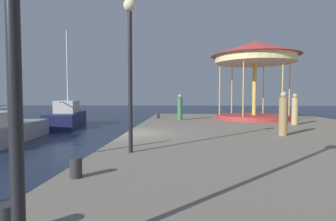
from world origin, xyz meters
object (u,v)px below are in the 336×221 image
object	(u,v)px
carousel	(255,61)
person_mid_promenade	(180,108)
sailboat_navy	(67,116)
lamp_post_mid_promenade	(130,48)
sailboat_grey	(3,130)
person_far_corner	(295,110)
person_by_the_water	(283,115)
bollard_center	(158,116)
bollard_north	(76,168)

from	to	relation	value
carousel	person_mid_promenade	bearing A→B (deg)	-168.93
sailboat_navy	lamp_post_mid_promenade	bearing A→B (deg)	-59.86
sailboat_grey	person_mid_promenade	bearing A→B (deg)	28.71
lamp_post_mid_promenade	person_far_corner	world-z (taller)	lamp_post_mid_promenade
person_far_corner	person_mid_promenade	bearing A→B (deg)	157.70
lamp_post_mid_promenade	person_by_the_water	size ratio (longest dim) A/B	2.40
sailboat_grey	carousel	xyz separation A→B (m)	(14.38, 6.03, 4.25)
carousel	sailboat_grey	bearing A→B (deg)	-157.23
sailboat_grey	carousel	size ratio (longest dim) A/B	1.17
sailboat_grey	lamp_post_mid_promenade	distance (m)	10.35
person_mid_promenade	bollard_center	bearing A→B (deg)	141.68
bollard_center	sailboat_navy	bearing A→B (deg)	167.95
carousel	bollard_center	size ratio (longest dim) A/B	15.35
sailboat_navy	carousel	xyz separation A→B (m)	(14.45, -1.89, 4.11)
sailboat_grey	lamp_post_mid_promenade	bearing A→B (deg)	-36.46
sailboat_navy	lamp_post_mid_promenade	xyz separation A→B (m)	(8.00, -13.79, 2.98)
sailboat_navy	bollard_north	world-z (taller)	sailboat_navy
carousel	person_mid_promenade	distance (m)	6.26
bollard_center	person_far_corner	bearing A→B (deg)	-25.91
lamp_post_mid_promenade	person_far_corner	xyz separation A→B (m)	(7.79, 8.18, -2.14)
sailboat_grey	person_by_the_water	bearing A→B (deg)	-8.92
carousel	bollard_north	xyz separation A→B (m)	(-7.04, -14.39, -3.90)
bollard_center	bollard_north	bearing A→B (deg)	-90.70
bollard_north	person_far_corner	distance (m)	13.59
sailboat_navy	person_mid_promenade	world-z (taller)	sailboat_navy
lamp_post_mid_promenade	person_by_the_water	distance (m)	7.06
sailboat_navy	sailboat_grey	bearing A→B (deg)	-89.49
person_by_the_water	sailboat_navy	bearing A→B (deg)	143.54
carousel	person_far_corner	world-z (taller)	carousel
bollard_north	bollard_center	distance (m)	14.66
sailboat_navy	person_far_corner	bearing A→B (deg)	-19.55
sailboat_grey	person_far_corner	distance (m)	15.93
bollard_north	lamp_post_mid_promenade	bearing A→B (deg)	76.52
carousel	person_by_the_water	bearing A→B (deg)	-95.95
sailboat_grey	person_mid_promenade	size ratio (longest dim) A/B	4.10
person_far_corner	bollard_north	bearing A→B (deg)	-128.18
person_far_corner	person_by_the_water	distance (m)	4.95
bollard_north	person_by_the_water	size ratio (longest dim) A/B	0.22
sailboat_grey	bollard_center	xyz separation A→B (m)	(7.51, 6.31, 0.35)
lamp_post_mid_promenade	person_far_corner	bearing A→B (deg)	46.37
sailboat_navy	person_mid_promenade	xyz separation A→B (m)	(9.22, -2.91, 0.84)
sailboat_navy	person_by_the_water	bearing A→B (deg)	-36.46
bollard_center	person_far_corner	world-z (taller)	person_far_corner
sailboat_grey	sailboat_navy	world-z (taller)	sailboat_navy
sailboat_grey	sailboat_navy	bearing A→B (deg)	90.51
person_mid_promenade	sailboat_grey	bearing A→B (deg)	-151.29
sailboat_grey	bollard_north	bearing A→B (deg)	-48.73
lamp_post_mid_promenade	bollard_north	xyz separation A→B (m)	(-0.60, -2.50, -2.77)
lamp_post_mid_promenade	bollard_north	world-z (taller)	lamp_post_mid_promenade
bollard_north	person_by_the_water	world-z (taller)	person_by_the_water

